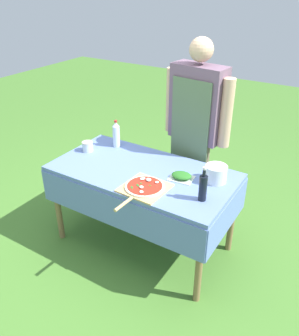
# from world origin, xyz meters

# --- Properties ---
(ground_plane) EXTENTS (12.00, 12.00, 0.00)m
(ground_plane) POSITION_xyz_m (0.00, 0.00, 0.00)
(ground_plane) COLOR #477A2D
(prep_table) EXTENTS (1.51, 0.80, 0.76)m
(prep_table) POSITION_xyz_m (0.00, 0.00, 0.66)
(prep_table) COLOR #607AB7
(prep_table) RESTS_ON ground
(person_cook) EXTENTS (0.65, 0.26, 1.74)m
(person_cook) POSITION_xyz_m (0.19, 0.58, 1.02)
(person_cook) COLOR #70604C
(person_cook) RESTS_ON ground
(pizza_on_peel) EXTENTS (0.34, 0.52, 0.05)m
(pizza_on_peel) POSITION_xyz_m (0.17, -0.24, 0.77)
(pizza_on_peel) COLOR tan
(pizza_on_peel) RESTS_ON prep_table
(oil_bottle) EXTENTS (0.06, 0.06, 0.26)m
(oil_bottle) POSITION_xyz_m (0.59, -0.14, 0.86)
(oil_bottle) COLOR black
(oil_bottle) RESTS_ON prep_table
(water_bottle) EXTENTS (0.07, 0.07, 0.26)m
(water_bottle) POSITION_xyz_m (-0.45, 0.26, 0.88)
(water_bottle) COLOR silver
(water_bottle) RESTS_ON prep_table
(herb_container) EXTENTS (0.20, 0.17, 0.05)m
(herb_container) POSITION_xyz_m (0.33, 0.05, 0.78)
(herb_container) COLOR silver
(herb_container) RESTS_ON prep_table
(mixing_tub) EXTENTS (0.17, 0.17, 0.13)m
(mixing_tub) POSITION_xyz_m (0.57, 0.15, 0.83)
(mixing_tub) COLOR silver
(mixing_tub) RESTS_ON prep_table
(sauce_jar) EXTENTS (0.10, 0.10, 0.09)m
(sauce_jar) POSITION_xyz_m (-0.61, 0.04, 0.80)
(sauce_jar) COLOR silver
(sauce_jar) RESTS_ON prep_table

